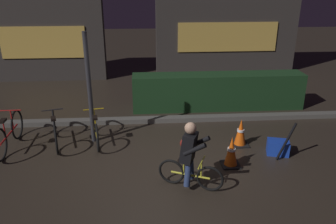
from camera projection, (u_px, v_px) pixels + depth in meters
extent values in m
plane|color=#2D261E|center=(160.00, 165.00, 6.66)|extent=(40.00, 40.00, 0.00)
cube|color=#56544F|center=(156.00, 120.00, 8.68)|extent=(12.00, 0.24, 0.12)
cube|color=#19381C|center=(218.00, 91.00, 9.48)|extent=(4.80, 0.70, 1.00)
cube|color=#383330|center=(42.00, 16.00, 11.60)|extent=(4.18, 0.50, 4.56)
cube|color=#E5B751|center=(43.00, 42.00, 11.67)|extent=(2.93, 0.04, 1.10)
cube|color=#383330|center=(228.00, 12.00, 12.70)|extent=(5.46, 0.50, 4.56)
cube|color=#E5B751|center=(228.00, 37.00, 12.77)|extent=(3.82, 0.04, 1.10)
cylinder|color=#2D2D33|center=(89.00, 89.00, 7.22)|extent=(0.10, 0.10, 2.47)
torus|color=black|center=(17.00, 124.00, 7.69)|extent=(0.05, 0.69, 0.69)
torus|color=black|center=(0.00, 145.00, 6.73)|extent=(0.05, 0.69, 0.69)
cylinder|color=#B21919|center=(9.00, 134.00, 7.21)|extent=(0.05, 1.04, 0.04)
cylinder|color=#B21919|center=(4.00, 129.00, 6.97)|extent=(0.03, 0.03, 0.39)
cube|color=black|center=(3.00, 121.00, 6.89)|extent=(0.10, 0.20, 0.05)
cylinder|color=#B21919|center=(12.00, 120.00, 7.39)|extent=(0.03, 0.03, 0.44)
cylinder|color=#B21919|center=(10.00, 110.00, 7.31)|extent=(0.46, 0.03, 0.02)
torus|color=black|center=(54.00, 123.00, 7.84)|extent=(0.22, 0.63, 0.64)
torus|color=black|center=(56.00, 140.00, 7.00)|extent=(0.22, 0.63, 0.64)
cylinder|color=black|center=(55.00, 131.00, 7.42)|extent=(0.29, 0.93, 0.04)
cylinder|color=black|center=(54.00, 126.00, 7.21)|extent=(0.03, 0.03, 0.36)
cube|color=black|center=(53.00, 119.00, 7.14)|extent=(0.15, 0.22, 0.05)
cylinder|color=black|center=(53.00, 118.00, 7.58)|extent=(0.03, 0.03, 0.40)
cylinder|color=black|center=(52.00, 110.00, 7.50)|extent=(0.45, 0.15, 0.02)
torus|color=black|center=(94.00, 121.00, 7.93)|extent=(0.16, 0.62, 0.62)
torus|color=black|center=(97.00, 138.00, 7.11)|extent=(0.16, 0.62, 0.62)
cylinder|color=gold|center=(96.00, 129.00, 7.52)|extent=(0.21, 0.91, 0.04)
cylinder|color=gold|center=(96.00, 125.00, 7.31)|extent=(0.03, 0.03, 0.35)
cube|color=black|center=(95.00, 118.00, 7.25)|extent=(0.14, 0.22, 0.05)
cylinder|color=gold|center=(94.00, 117.00, 7.68)|extent=(0.03, 0.03, 0.39)
cylinder|color=gold|center=(94.00, 109.00, 7.60)|extent=(0.46, 0.11, 0.02)
cube|color=black|center=(230.00, 165.00, 6.66)|extent=(0.36, 0.36, 0.03)
cone|color=#EA560F|center=(231.00, 151.00, 6.54)|extent=(0.26, 0.26, 0.60)
cylinder|color=white|center=(232.00, 149.00, 6.53)|extent=(0.16, 0.16, 0.05)
cube|color=black|center=(240.00, 144.00, 7.48)|extent=(0.36, 0.36, 0.03)
cone|color=#EA560F|center=(241.00, 132.00, 7.37)|extent=(0.26, 0.26, 0.59)
cylinder|color=white|center=(241.00, 130.00, 7.36)|extent=(0.16, 0.16, 0.05)
cube|color=#193DB7|center=(278.00, 147.00, 7.06)|extent=(0.51, 0.43, 0.30)
torus|color=black|center=(210.00, 179.00, 5.78)|extent=(0.46, 0.23, 0.48)
torus|color=black|center=(171.00, 172.00, 5.99)|extent=(0.46, 0.23, 0.48)
cylinder|color=gold|center=(190.00, 175.00, 5.88)|extent=(0.66, 0.31, 0.04)
cylinder|color=gold|center=(184.00, 167.00, 5.87)|extent=(0.03, 0.03, 0.26)
cube|color=black|center=(184.00, 161.00, 5.83)|extent=(0.22, 0.17, 0.05)
cylinder|color=gold|center=(201.00, 170.00, 5.77)|extent=(0.03, 0.03, 0.30)
cylinder|color=gold|center=(202.00, 162.00, 5.72)|extent=(0.21, 0.43, 0.02)
cylinder|color=navy|center=(191.00, 169.00, 5.96)|extent=(0.18, 0.23, 0.42)
cylinder|color=navy|center=(188.00, 175.00, 5.78)|extent=(0.18, 0.23, 0.42)
cube|color=black|center=(189.00, 147.00, 5.70)|extent=(0.37, 0.40, 0.54)
sphere|color=tan|center=(190.00, 128.00, 5.56)|extent=(0.20, 0.20, 0.20)
cylinder|color=black|center=(199.00, 142.00, 5.76)|extent=(0.40, 0.23, 0.29)
cylinder|color=black|center=(195.00, 150.00, 5.51)|extent=(0.40, 0.23, 0.29)
ellipsoid|color=maroon|center=(189.00, 144.00, 5.91)|extent=(0.36, 0.27, 0.24)
cylinder|color=black|center=(286.00, 142.00, 6.73)|extent=(0.36, 0.07, 0.81)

